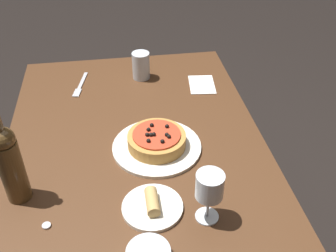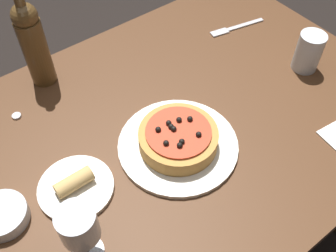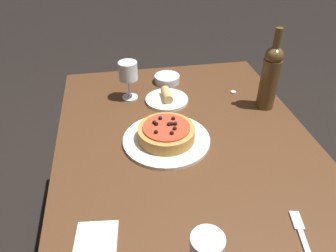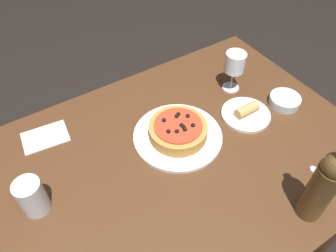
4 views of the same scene
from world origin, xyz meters
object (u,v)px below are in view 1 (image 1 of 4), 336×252
at_px(fork, 80,86).
at_px(pizza, 157,140).
at_px(water_cup, 141,66).
at_px(side_plate, 152,206).
at_px(wine_glass, 210,187).
at_px(wine_bottle, 10,162).
at_px(bottle_cap, 46,226).
at_px(dinner_plate, 157,147).
at_px(dining_table, 137,160).

bearing_deg(fork, pizza, 43.07).
height_order(water_cup, side_plate, water_cup).
bearing_deg(wine_glass, wine_bottle, -106.86).
bearing_deg(bottle_cap, water_cup, 156.31).
height_order(side_plate, bottle_cap, side_plate).
bearing_deg(wine_bottle, fork, 165.23).
xyz_separation_m(wine_glass, bottle_cap, (-0.03, -0.44, -0.11)).
bearing_deg(dinner_plate, bottle_cap, -50.40).
distance_m(wine_glass, fork, 0.85).
height_order(dining_table, fork, fork).
bearing_deg(dinner_plate, fork, -149.03).
relative_size(water_cup, fork, 0.60).
height_order(wine_bottle, water_cup, wine_bottle).
bearing_deg(wine_bottle, dining_table, 120.09).
relative_size(fork, bottle_cap, 8.08).
bearing_deg(water_cup, side_plate, -3.20).
relative_size(pizza, side_plate, 1.12).
height_order(dinner_plate, side_plate, side_plate).
height_order(dinner_plate, wine_glass, wine_glass).
bearing_deg(water_cup, bottle_cap, -23.69).
height_order(water_cup, bottle_cap, water_cup).
relative_size(water_cup, side_plate, 0.66).
distance_m(fork, side_plate, 0.74).
relative_size(wine_bottle, side_plate, 1.83).
bearing_deg(wine_bottle, wine_glass, 73.14).
distance_m(pizza, fork, 0.52).
distance_m(wine_glass, bottle_cap, 0.45).
bearing_deg(pizza, fork, -149.03).
height_order(wine_glass, side_plate, wine_glass).
relative_size(fork, side_plate, 1.12).
relative_size(wine_bottle, water_cup, 2.75).
xyz_separation_m(pizza, water_cup, (-0.48, -0.00, 0.02)).
distance_m(wine_bottle, water_cup, 0.76).
bearing_deg(bottle_cap, wine_glass, 85.55).
height_order(dining_table, water_cup, water_cup).
height_order(dining_table, side_plate, side_plate).
xyz_separation_m(dining_table, wine_glass, (0.36, 0.17, 0.21)).
bearing_deg(fork, dinner_plate, 43.07).
bearing_deg(pizza, dining_table, -126.90).
xyz_separation_m(pizza, side_plate, (0.26, -0.05, -0.02)).
height_order(dining_table, dinner_plate, dinner_plate).
bearing_deg(bottle_cap, pizza, 129.59).
distance_m(side_plate, bottle_cap, 0.29).
relative_size(dining_table, side_plate, 7.18).
distance_m(wine_bottle, side_plate, 0.41).
bearing_deg(dinner_plate, dining_table, -126.85).
relative_size(water_cup, bottle_cap, 4.81).
bearing_deg(pizza, wine_bottle, -69.91).
bearing_deg(wine_bottle, bottle_cap, 34.53).
distance_m(dining_table, wine_bottle, 0.47).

